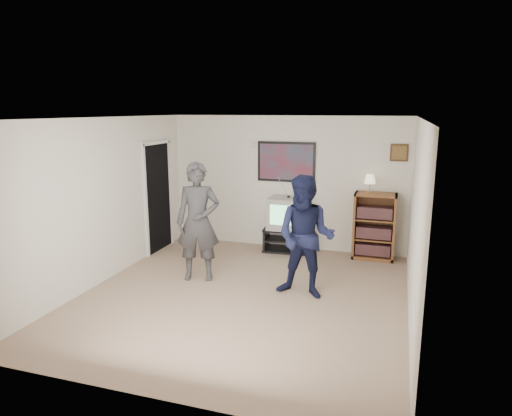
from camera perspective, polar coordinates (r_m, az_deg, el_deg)
The scene contains 13 objects.
room_shell at distance 6.59m, azimuth -0.67°, elevation 0.31°, with size 4.51×5.00×2.51m.
media_stand at distance 8.58m, azimuth 3.97°, elevation -3.97°, with size 0.92×0.56×0.44m.
crt_television at distance 8.45m, azimuth 4.06°, elevation -0.63°, with size 0.69×0.59×0.59m, color #9EA09B, non-canonical shape.
bookshelf at distance 8.32m, azimuth 14.56°, elevation -2.22°, with size 0.72×0.41×1.18m, color brown, non-canonical shape.
table_lamp at distance 8.22m, azimuth 14.04°, elevation 2.97°, with size 0.20×0.20×0.32m, color #FFE9C1, non-canonical shape.
person_tall at distance 7.06m, azimuth -7.25°, elevation -1.73°, with size 0.67×0.44×1.84m, color #353538.
person_short at distance 6.40m, azimuth 6.22°, elevation -3.64°, with size 0.85×0.66×1.74m, color #131735.
controller_left at distance 7.15m, azimuth -6.33°, elevation 0.77°, with size 0.03×0.12×0.03m, color white.
controller_right at distance 6.61m, azimuth 6.88°, elevation -1.56°, with size 0.04×0.13×0.04m, color white.
poster at distance 8.55m, azimuth 3.80°, elevation 5.77°, with size 1.10×0.03×0.75m, color black.
air_vent at distance 8.68m, azimuth 0.27°, elevation 7.88°, with size 0.28×0.02×0.14m, color white.
small_picture at distance 8.30m, azimuth 17.46°, elevation 6.63°, with size 0.30×0.03×0.30m, color #361A11.
doorway at distance 8.67m, azimuth -12.19°, elevation 1.26°, with size 0.03×0.85×2.00m, color black.
Camera 1 is at (2.01, -5.78, 2.62)m, focal length 32.00 mm.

